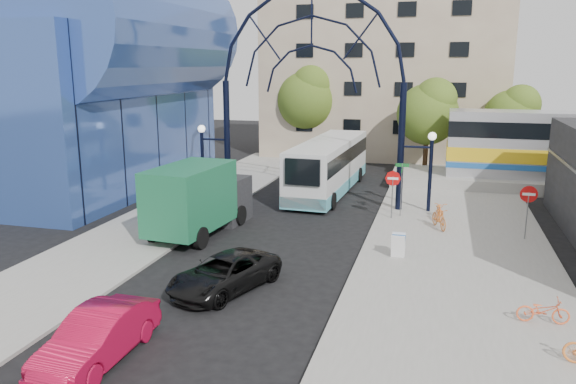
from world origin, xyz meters
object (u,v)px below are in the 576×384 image
(tree_north_c, at_px, (514,115))
(black_suv, at_px, (224,273))
(street_name_sign, at_px, (402,178))
(city_bus, at_px, (329,165))
(gateway_arch, at_px, (311,52))
(bike_far_a, at_px, (543,310))
(tree_north_b, at_px, (309,96))
(green_truck, at_px, (200,198))
(stop_sign, at_px, (393,183))
(bike_near_b, at_px, (439,218))
(tree_north_a, at_px, (429,111))
(red_sedan, at_px, (98,337))
(do_not_enter_sign, at_px, (528,200))
(sandwich_board, at_px, (398,243))
(bike_near_a, at_px, (440,210))

(tree_north_c, height_order, black_suv, tree_north_c)
(street_name_sign, height_order, city_bus, city_bus)
(gateway_arch, xyz_separation_m, bike_far_a, (10.39, -13.00, -8.03))
(tree_north_b, xyz_separation_m, green_truck, (0.05, -22.58, -3.57))
(stop_sign, height_order, bike_near_b, stop_sign)
(tree_north_b, height_order, tree_north_c, tree_north_b)
(tree_north_c, relative_size, green_truck, 0.94)
(tree_north_a, height_order, red_sedan, tree_north_a)
(street_name_sign, relative_size, bike_near_b, 1.59)
(tree_north_c, height_order, green_truck, tree_north_c)
(city_bus, height_order, black_suv, city_bus)
(red_sedan, bearing_deg, do_not_enter_sign, 49.16)
(street_name_sign, bearing_deg, tree_north_a, 86.04)
(stop_sign, distance_m, tree_north_a, 14.23)
(green_truck, bearing_deg, black_suv, -54.32)
(gateway_arch, relative_size, green_truck, 1.97)
(stop_sign, bearing_deg, tree_north_c, 65.31)
(sandwich_board, distance_m, tree_north_b, 26.15)
(red_sedan, xyz_separation_m, bike_near_b, (8.81, 15.13, -0.06))
(tree_north_b, bearing_deg, stop_sign, -64.17)
(stop_sign, xyz_separation_m, tree_north_c, (7.32, 15.93, 2.28))
(tree_north_b, relative_size, bike_near_a, 4.54)
(tree_north_a, height_order, tree_north_c, tree_north_a)
(bike_near_a, bearing_deg, red_sedan, -120.24)
(tree_north_a, distance_m, tree_north_c, 6.33)
(stop_sign, distance_m, tree_north_b, 20.18)
(stop_sign, height_order, city_bus, city_bus)
(street_name_sign, bearing_deg, bike_far_a, -65.91)
(street_name_sign, height_order, bike_near_b, street_name_sign)
(bike_near_a, bearing_deg, tree_north_a, 92.00)
(bike_near_a, bearing_deg, bike_near_b, -93.55)
(gateway_arch, relative_size, stop_sign, 5.46)
(stop_sign, xyz_separation_m, city_bus, (-4.47, 5.74, -0.28))
(sandwich_board, bearing_deg, stop_sign, 97.57)
(stop_sign, relative_size, bike_near_a, 1.42)
(gateway_arch, bearing_deg, bike_near_a, -11.71)
(do_not_enter_sign, xyz_separation_m, street_name_sign, (-5.80, 2.60, 0.15))
(sandwich_board, bearing_deg, tree_north_c, 73.45)
(tree_north_c, bearing_deg, bike_far_a, -93.69)
(gateway_arch, height_order, red_sedan, gateway_arch)
(street_name_sign, relative_size, sandwich_board, 2.83)
(street_name_sign, bearing_deg, red_sedan, -111.87)
(sandwich_board, height_order, bike_far_a, sandwich_board)
(street_name_sign, xyz_separation_m, city_bus, (-4.87, 5.14, -0.42))
(stop_sign, bearing_deg, street_name_sign, 56.36)
(red_sedan, xyz_separation_m, bike_far_a, (12.01, 5.41, -0.18))
(street_name_sign, xyz_separation_m, tree_north_a, (0.92, 13.33, 2.48))
(do_not_enter_sign, distance_m, sandwich_board, 6.85)
(red_sedan, relative_size, bike_near_a, 2.45)
(sandwich_board, bearing_deg, bike_near_a, 76.12)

